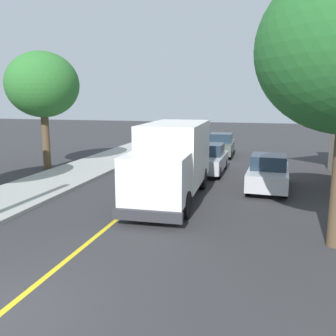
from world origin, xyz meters
TOP-DOWN VIEW (x-y plane):
  - centre_line_yellow at (0.00, 10.00)m, footprint 0.16×56.00m
  - box_truck at (1.19, 9.45)m, footprint 2.64×7.26m
  - parked_car_near at (1.87, 15.30)m, footprint 1.83×4.41m
  - parked_car_mid at (1.78, 21.86)m, footprint 1.92×4.45m
  - parked_van_across at (5.20, 12.14)m, footprint 1.98×4.47m
  - street_tree_down_block at (-7.86, 14.03)m, footprint 4.26×4.26m

SIDE VIEW (x-z plane):
  - centre_line_yellow at x=0.00m, z-range 0.00..0.01m
  - parked_car_near at x=1.87m, z-range -0.04..1.63m
  - parked_car_mid at x=1.78m, z-range -0.04..1.63m
  - parked_van_across at x=5.20m, z-range -0.04..1.63m
  - box_truck at x=1.19m, z-range 0.17..3.37m
  - street_tree_down_block at x=-7.86m, z-range 1.53..8.48m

